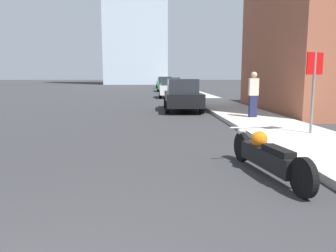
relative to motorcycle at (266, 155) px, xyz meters
name	(u,v)px	position (x,y,z in m)	size (l,w,h in m)	color
sidewalk	(183,90)	(2.05, 36.40, -0.29)	(2.53, 240.00, 0.15)	#B2ADA3
motorcycle	(266,155)	(0.00, 0.00, 0.00)	(0.70, 2.67, 0.73)	black
parked_car_black	(182,95)	(-0.42, 11.20, 0.44)	(1.87, 4.59, 1.61)	black
parked_car_white	(170,88)	(-0.44, 21.86, 0.46)	(1.93, 3.86, 1.67)	silver
parked_car_green	(165,84)	(-0.38, 34.17, 0.49)	(1.96, 4.24, 1.75)	#1E6B33
parked_car_silver	(163,83)	(-0.25, 45.33, 0.46)	(2.10, 4.22, 1.64)	#BCBCC1
stop_sign	(314,79)	(2.47, 3.41, 1.30)	(0.57, 0.26, 2.22)	slate
pedestrian	(253,94)	(1.97, 7.13, 0.70)	(0.36, 0.25, 1.75)	#1E2347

